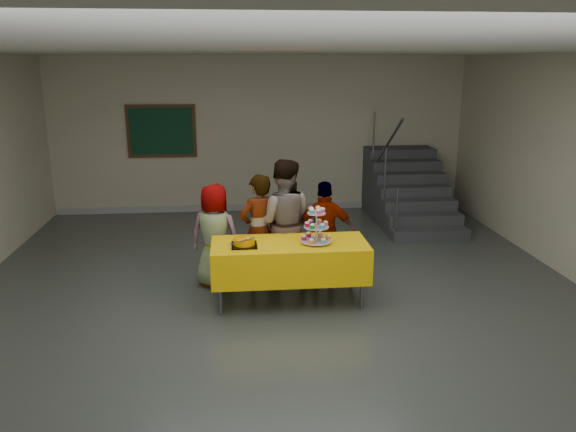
% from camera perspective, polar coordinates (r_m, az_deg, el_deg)
% --- Properties ---
extents(room_shell, '(10.00, 10.04, 3.02)m').
position_cam_1_polar(room_shell, '(6.01, -0.52, 8.31)').
color(room_shell, '#4C514C').
rests_on(room_shell, ground).
extents(bake_table, '(1.88, 0.78, 0.77)m').
position_cam_1_polar(bake_table, '(6.83, 0.16, -4.45)').
color(bake_table, '#595960').
rests_on(bake_table, ground).
extents(cupcake_stand, '(0.38, 0.38, 0.44)m').
position_cam_1_polar(cupcake_stand, '(6.70, 2.90, -1.24)').
color(cupcake_stand, silver).
rests_on(cupcake_stand, bake_table).
extents(bear_cake, '(0.32, 0.36, 0.12)m').
position_cam_1_polar(bear_cake, '(6.64, -4.47, -2.57)').
color(bear_cake, black).
rests_on(bear_cake, bake_table).
extents(schoolchild_a, '(0.78, 0.64, 1.37)m').
position_cam_1_polar(schoolchild_a, '(7.37, -7.43, -1.98)').
color(schoolchild_a, slate).
rests_on(schoolchild_a, ground).
extents(schoolchild_b, '(0.65, 0.55, 1.50)m').
position_cam_1_polar(schoolchild_b, '(7.31, -2.98, -1.51)').
color(schoolchild_b, slate).
rests_on(schoolchild_b, ground).
extents(schoolchild_c, '(0.91, 0.77, 1.67)m').
position_cam_1_polar(schoolchild_c, '(7.38, -0.50, -0.62)').
color(schoolchild_c, slate).
rests_on(schoolchild_c, ground).
extents(schoolchild_d, '(0.83, 0.39, 1.38)m').
position_cam_1_polar(schoolchild_d, '(7.44, 3.78, -1.69)').
color(schoolchild_d, slate).
rests_on(schoolchild_d, ground).
extents(staircase, '(1.30, 2.40, 2.04)m').
position_cam_1_polar(staircase, '(10.82, 11.91, 2.33)').
color(staircase, '#424447').
rests_on(staircase, ground).
extents(noticeboard, '(1.30, 0.05, 1.00)m').
position_cam_1_polar(noticeboard, '(11.05, -12.73, 8.40)').
color(noticeboard, '#472B16').
rests_on(noticeboard, ground).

